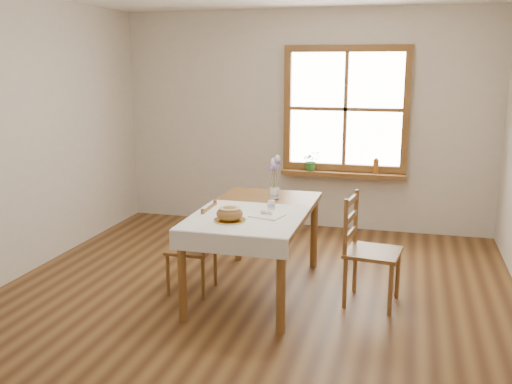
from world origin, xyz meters
TOP-DOWN VIEW (x-y plane):
  - ground at (0.00, 0.00)m, footprint 5.00×5.00m
  - room_walls at (0.00, 0.00)m, footprint 4.60×5.10m
  - window at (0.50, 2.47)m, footprint 1.46×0.08m
  - window_sill at (0.50, 2.40)m, footprint 1.46×0.20m
  - dining_table at (0.00, 0.30)m, footprint 0.90×1.60m
  - table_linen at (0.00, -0.00)m, footprint 0.91×0.99m
  - chair_left at (-0.54, 0.15)m, footprint 0.39×0.38m
  - chair_right at (1.00, 0.30)m, footprint 0.50×0.48m
  - bread_plate at (-0.09, -0.16)m, footprint 0.30×0.30m
  - bread_loaf at (-0.09, -0.16)m, footprint 0.21×0.21m
  - egg_napkin at (0.16, 0.06)m, footprint 0.29×0.26m
  - eggs at (0.16, 0.06)m, footprint 0.22×0.21m
  - salt_shaker at (0.13, 0.28)m, footprint 0.05×0.05m
  - pepper_shaker at (0.15, 0.28)m, footprint 0.06×0.06m
  - flower_vase at (0.07, 0.70)m, footprint 0.11×0.11m
  - lavender_bouquet at (0.07, 0.70)m, footprint 0.16×0.16m
  - potted_plant at (0.12, 2.40)m, footprint 0.28×0.30m
  - amber_bottle at (0.88, 2.40)m, footprint 0.08×0.08m

SIDE VIEW (x-z plane):
  - ground at x=0.00m, z-range 0.00..0.00m
  - chair_left at x=-0.54m, z-range 0.00..0.80m
  - chair_right at x=1.00m, z-range 0.00..0.92m
  - dining_table at x=0.00m, z-range 0.29..1.04m
  - window_sill at x=0.50m, z-range 0.66..0.71m
  - table_linen at x=0.00m, z-range 0.75..0.76m
  - egg_napkin at x=0.16m, z-range 0.76..0.77m
  - bread_plate at x=-0.09m, z-range 0.76..0.77m
  - eggs at x=0.16m, z-range 0.77..0.81m
  - flower_vase at x=0.07m, z-range 0.75..0.85m
  - pepper_shaker at x=0.15m, z-range 0.76..0.85m
  - salt_shaker at x=0.13m, z-range 0.76..0.85m
  - potted_plant at x=0.12m, z-range 0.71..0.90m
  - amber_bottle at x=0.88m, z-range 0.71..0.90m
  - bread_loaf at x=-0.09m, z-range 0.77..0.89m
  - lavender_bouquet at x=0.07m, z-range 0.85..1.14m
  - window at x=0.50m, z-range 0.72..2.18m
  - room_walls at x=0.00m, z-range 0.38..3.03m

